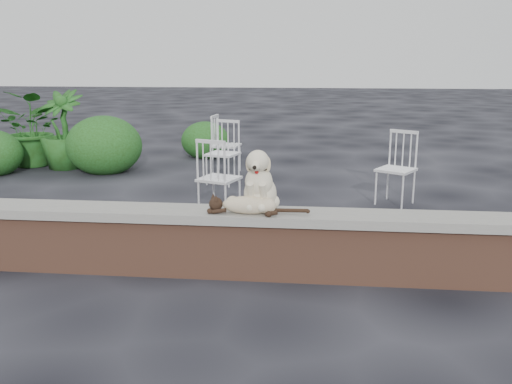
# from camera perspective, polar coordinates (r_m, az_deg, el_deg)

# --- Properties ---
(ground) EXTENTS (60.00, 60.00, 0.00)m
(ground) POSITION_cam_1_polar(r_m,az_deg,el_deg) (5.02, -7.16, -8.16)
(ground) COLOR black
(ground) RESTS_ON ground
(brick_wall) EXTENTS (6.00, 0.30, 0.50)m
(brick_wall) POSITION_cam_1_polar(r_m,az_deg,el_deg) (4.93, -7.24, -5.46)
(brick_wall) COLOR brown
(brick_wall) RESTS_ON ground
(capstone) EXTENTS (6.20, 0.40, 0.08)m
(capstone) POSITION_cam_1_polar(r_m,az_deg,el_deg) (4.84, -7.35, -2.22)
(capstone) COLOR slate
(capstone) RESTS_ON brick_wall
(dog) EXTENTS (0.39, 0.50, 0.54)m
(dog) POSITION_cam_1_polar(r_m,az_deg,el_deg) (4.73, 0.44, 1.40)
(dog) COLOR beige
(dog) RESTS_ON capstone
(cat) EXTENTS (1.02, 0.32, 0.17)m
(cat) POSITION_cam_1_polar(r_m,az_deg,el_deg) (4.64, -0.73, -1.22)
(cat) COLOR tan
(cat) RESTS_ON capstone
(chair_d) EXTENTS (0.77, 0.77, 0.94)m
(chair_d) POSITION_cam_1_polar(r_m,az_deg,el_deg) (7.34, 14.16, 2.37)
(chair_d) COLOR white
(chair_d) RESTS_ON ground
(chair_b) EXTENTS (0.70, 0.70, 0.94)m
(chair_b) POSITION_cam_1_polar(r_m,az_deg,el_deg) (8.29, -3.44, 4.04)
(chair_b) COLOR white
(chair_b) RESTS_ON ground
(chair_c) EXTENTS (0.71, 0.71, 0.94)m
(chair_c) POSITION_cam_1_polar(r_m,az_deg,el_deg) (6.60, -3.81, 1.53)
(chair_c) COLOR white
(chair_c) RESTS_ON ground
(chair_e) EXTENTS (0.62, 0.62, 0.94)m
(chair_e) POSITION_cam_1_polar(r_m,az_deg,el_deg) (9.09, -3.07, 4.90)
(chair_e) COLOR white
(chair_e) RESTS_ON ground
(potted_plant_a) EXTENTS (1.38, 1.26, 1.31)m
(potted_plant_a) POSITION_cam_1_polar(r_m,az_deg,el_deg) (10.37, -21.87, 6.06)
(potted_plant_a) COLOR #1E4012
(potted_plant_a) RESTS_ON ground
(potted_plant_b) EXTENTS (0.87, 0.87, 1.32)m
(potted_plant_b) POSITION_cam_1_polar(r_m,az_deg,el_deg) (9.97, -19.20, 6.06)
(potted_plant_b) COLOR #1E4012
(potted_plant_b) RESTS_ON ground
(shrubbery) EXTENTS (4.05, 2.76, 0.98)m
(shrubbery) POSITION_cam_1_polar(r_m,az_deg,el_deg) (9.74, -15.64, 4.52)
(shrubbery) COLOR #1E4012
(shrubbery) RESTS_ON ground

